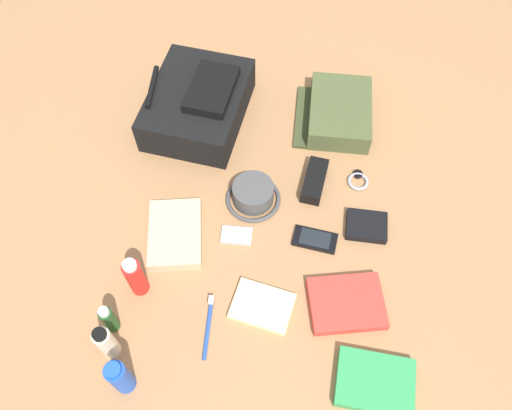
{
  "coord_description": "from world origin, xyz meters",
  "views": [
    {
      "loc": [
        -0.72,
        -0.05,
        1.26
      ],
      "look_at": [
        0.0,
        0.0,
        0.04
      ],
      "focal_mm": 36.29,
      "sensor_mm": 36.0,
      "label": 1
    }
  ],
  "objects_px": {
    "backpack": "(199,104)",
    "notepad": "(262,306)",
    "shampoo_bottle": "(109,319)",
    "travel_guidebook": "(346,304)",
    "toothbrush": "(209,323)",
    "lotion_bottle": "(107,343)",
    "wristwatch": "(358,180)",
    "sunscreen_spray": "(135,277)",
    "sunglasses_case": "(315,181)",
    "bucket_hat": "(253,195)",
    "deodorant_spray": "(120,377)",
    "toiletry_pouch": "(338,113)",
    "paperback_novel": "(375,383)",
    "media_player": "(237,235)",
    "wallet": "(366,226)",
    "folded_towel": "(175,234)",
    "cell_phone": "(315,239)"
  },
  "relations": [
    {
      "from": "backpack",
      "to": "notepad",
      "type": "xyz_separation_m",
      "value": [
        -0.61,
        -0.23,
        -0.05
      ]
    },
    {
      "from": "shampoo_bottle",
      "to": "notepad",
      "type": "height_order",
      "value": "shampoo_bottle"
    },
    {
      "from": "travel_guidebook",
      "to": "toothbrush",
      "type": "distance_m",
      "value": 0.35
    },
    {
      "from": "backpack",
      "to": "lotion_bottle",
      "type": "bearing_deg",
      "value": 170.92
    },
    {
      "from": "toothbrush",
      "to": "wristwatch",
      "type": "bearing_deg",
      "value": -40.36
    },
    {
      "from": "sunscreen_spray",
      "to": "sunglasses_case",
      "type": "bearing_deg",
      "value": -51.69
    },
    {
      "from": "bucket_hat",
      "to": "deodorant_spray",
      "type": "height_order",
      "value": "deodorant_spray"
    },
    {
      "from": "toiletry_pouch",
      "to": "paperback_novel",
      "type": "height_order",
      "value": "toiletry_pouch"
    },
    {
      "from": "lotion_bottle",
      "to": "shampoo_bottle",
      "type": "bearing_deg",
      "value": 10.28
    },
    {
      "from": "toiletry_pouch",
      "to": "notepad",
      "type": "bearing_deg",
      "value": 162.88
    },
    {
      "from": "shampoo_bottle",
      "to": "media_player",
      "type": "height_order",
      "value": "shampoo_bottle"
    },
    {
      "from": "wallet",
      "to": "folded_towel",
      "type": "xyz_separation_m",
      "value": [
        -0.06,
        0.52,
        0.01
      ]
    },
    {
      "from": "wallet",
      "to": "folded_towel",
      "type": "height_order",
      "value": "folded_towel"
    },
    {
      "from": "media_player",
      "to": "wallet",
      "type": "xyz_separation_m",
      "value": [
        0.05,
        -0.35,
        0.01
      ]
    },
    {
      "from": "lotion_bottle",
      "to": "paperback_novel",
      "type": "bearing_deg",
      "value": -93.16
    },
    {
      "from": "bucket_hat",
      "to": "folded_towel",
      "type": "height_order",
      "value": "bucket_hat"
    },
    {
      "from": "folded_towel",
      "to": "toothbrush",
      "type": "bearing_deg",
      "value": -153.38
    },
    {
      "from": "toothbrush",
      "to": "sunglasses_case",
      "type": "bearing_deg",
      "value": -30.68
    },
    {
      "from": "lotion_bottle",
      "to": "paperback_novel",
      "type": "height_order",
      "value": "lotion_bottle"
    },
    {
      "from": "cell_phone",
      "to": "wristwatch",
      "type": "xyz_separation_m",
      "value": [
        0.2,
        -0.12,
        -0.0
      ]
    },
    {
      "from": "sunscreen_spray",
      "to": "wristwatch",
      "type": "height_order",
      "value": "sunscreen_spray"
    },
    {
      "from": "cell_phone",
      "to": "notepad",
      "type": "bearing_deg",
      "value": 146.71
    },
    {
      "from": "toothbrush",
      "to": "folded_towel",
      "type": "relative_size",
      "value": 0.81
    },
    {
      "from": "cell_phone",
      "to": "travel_guidebook",
      "type": "bearing_deg",
      "value": -155.81
    },
    {
      "from": "deodorant_spray",
      "to": "wallet",
      "type": "xyz_separation_m",
      "value": [
        0.46,
        -0.58,
        -0.06
      ]
    },
    {
      "from": "paperback_novel",
      "to": "wallet",
      "type": "relative_size",
      "value": 1.76
    },
    {
      "from": "deodorant_spray",
      "to": "media_player",
      "type": "height_order",
      "value": "deodorant_spray"
    },
    {
      "from": "backpack",
      "to": "travel_guidebook",
      "type": "height_order",
      "value": "backpack"
    },
    {
      "from": "sunglasses_case",
      "to": "wristwatch",
      "type": "bearing_deg",
      "value": -70.58
    },
    {
      "from": "media_player",
      "to": "wristwatch",
      "type": "height_order",
      "value": "same"
    },
    {
      "from": "media_player",
      "to": "cell_phone",
      "type": "bearing_deg",
      "value": -89.43
    },
    {
      "from": "wristwatch",
      "to": "cell_phone",
      "type": "bearing_deg",
      "value": 148.61
    },
    {
      "from": "toiletry_pouch",
      "to": "lotion_bottle",
      "type": "height_order",
      "value": "lotion_bottle"
    },
    {
      "from": "paperback_novel",
      "to": "deodorant_spray",
      "type": "bearing_deg",
      "value": 93.94
    },
    {
      "from": "notepad",
      "to": "deodorant_spray",
      "type": "bearing_deg",
      "value": 138.28
    },
    {
      "from": "sunscreen_spray",
      "to": "travel_guidebook",
      "type": "bearing_deg",
      "value": -91.22
    },
    {
      "from": "sunglasses_case",
      "to": "wallet",
      "type": "bearing_deg",
      "value": -121.95
    },
    {
      "from": "media_player",
      "to": "wristwatch",
      "type": "relative_size",
      "value": 1.2
    },
    {
      "from": "sunscreen_spray",
      "to": "folded_towel",
      "type": "relative_size",
      "value": 0.73
    },
    {
      "from": "folded_towel",
      "to": "sunglasses_case",
      "type": "xyz_separation_m",
      "value": [
        0.2,
        -0.37,
        0.0
      ]
    },
    {
      "from": "toothbrush",
      "to": "toiletry_pouch",
      "type": "bearing_deg",
      "value": -25.47
    },
    {
      "from": "deodorant_spray",
      "to": "sunglasses_case",
      "type": "xyz_separation_m",
      "value": [
        0.59,
        -0.43,
        -0.05
      ]
    },
    {
      "from": "toiletry_pouch",
      "to": "lotion_bottle",
      "type": "bearing_deg",
      "value": 144.32
    },
    {
      "from": "wristwatch",
      "to": "shampoo_bottle",
      "type": "bearing_deg",
      "value": 127.44
    },
    {
      "from": "deodorant_spray",
      "to": "media_player",
      "type": "relative_size",
      "value": 1.67
    },
    {
      "from": "sunscreen_spray",
      "to": "folded_towel",
      "type": "xyz_separation_m",
      "value": [
        0.15,
        -0.07,
        -0.05
      ]
    },
    {
      "from": "wristwatch",
      "to": "folded_towel",
      "type": "xyz_separation_m",
      "value": [
        -0.22,
        0.5,
        0.01
      ]
    },
    {
      "from": "toothbrush",
      "to": "notepad",
      "type": "distance_m",
      "value": 0.14
    },
    {
      "from": "bucket_hat",
      "to": "sunscreen_spray",
      "type": "relative_size",
      "value": 1.07
    },
    {
      "from": "sunscreen_spray",
      "to": "toothbrush",
      "type": "relative_size",
      "value": 0.9
    }
  ]
}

